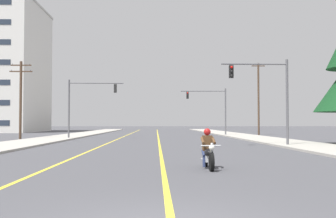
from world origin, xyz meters
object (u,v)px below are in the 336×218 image
object	(u,v)px
traffic_signal_near_right	(268,89)
utility_pole_left_near	(21,97)
traffic_signal_near_left	(85,99)
utility_pole_right_far	(259,98)
motorcycle_with_rider	(208,152)
traffic_signal_mid_right	(212,104)

from	to	relation	value
traffic_signal_near_right	utility_pole_left_near	size ratio (longest dim) A/B	0.77
traffic_signal_near_right	traffic_signal_near_left	world-z (taller)	same
traffic_signal_near_left	utility_pole_right_far	world-z (taller)	utility_pole_right_far
traffic_signal_near_left	traffic_signal_near_right	bearing A→B (deg)	-42.25
motorcycle_with_rider	traffic_signal_mid_right	bearing A→B (deg)	81.76
traffic_signal_near_left	utility_pole_left_near	distance (m)	6.55
motorcycle_with_rider	traffic_signal_near_left	world-z (taller)	traffic_signal_near_left
traffic_signal_near_right	traffic_signal_mid_right	world-z (taller)	same
traffic_signal_near_right	utility_pole_right_far	world-z (taller)	utility_pole_right_far
motorcycle_with_rider	utility_pole_right_far	size ratio (longest dim) A/B	0.22
traffic_signal_near_left	utility_pole_left_near	bearing A→B (deg)	-175.55
traffic_signal_near_left	utility_pole_right_far	bearing A→B (deg)	30.75
traffic_signal_near_right	utility_pole_left_near	distance (m)	25.74
utility_pole_right_far	traffic_signal_near_left	bearing A→B (deg)	-149.25
traffic_signal_mid_right	utility_pole_left_near	xyz separation A→B (m)	(-21.32, -10.68, 0.21)
utility_pole_left_near	utility_pole_right_far	xyz separation A→B (m)	(28.15, 13.37, 0.80)
utility_pole_left_near	utility_pole_right_far	bearing A→B (deg)	25.41
traffic_signal_mid_right	utility_pole_left_near	size ratio (longest dim) A/B	0.77
motorcycle_with_rider	traffic_signal_near_left	xyz separation A→B (m)	(-9.33, 27.60, 3.56)
utility_pole_left_near	utility_pole_right_far	world-z (taller)	utility_pole_right_far
traffic_signal_near_right	traffic_signal_near_left	size ratio (longest dim) A/B	1.00
motorcycle_with_rider	utility_pole_right_far	bearing A→B (deg)	73.09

